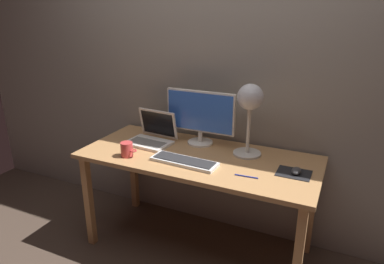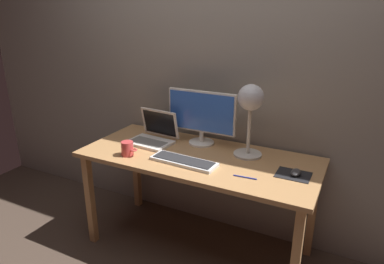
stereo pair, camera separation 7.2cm
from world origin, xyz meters
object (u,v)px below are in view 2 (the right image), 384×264
Objects in this scene: monitor at (202,115)px; coffee_mug at (128,149)px; mouse at (296,172)px; keyboard_main at (184,161)px; laptop at (154,133)px; desk_lamp at (250,104)px; pen at (245,177)px.

coffee_mug is at bearing -129.58° from monitor.
coffee_mug reaches higher than mouse.
keyboard_main is 0.45m from laptop.
mouse is (1.05, -0.10, -0.04)m from laptop.
desk_lamp is at bearing 42.97° from keyboard_main.
laptop is at bearing 161.70° from pen.
mouse is 1.09m from coffee_mug.
laptop is at bearing -160.60° from monitor.
monitor is 1.16× the size of keyboard_main.
keyboard_main is at bearing 176.97° from pen.
monitor is 1.53× the size of laptop.
mouse is at bearing -16.35° from monitor.
pen is at bearing -74.04° from desk_lamp.
keyboard_main is 0.42m from pen.
keyboard_main is 0.56m from desk_lamp.
coffee_mug is at bearing -152.88° from desk_lamp.
monitor is 4.42× the size of coffee_mug.
pen is (0.81, 0.04, -0.05)m from coffee_mug.
keyboard_main is 3.82× the size of coffee_mug.
coffee_mug is (-0.39, -0.06, 0.04)m from keyboard_main.
pen is (0.42, -0.02, -0.01)m from keyboard_main.
desk_lamp is at bearing 27.12° from coffee_mug.
coffee_mug is at bearing -168.94° from mouse.
monitor reaches higher than pen.
pen is (0.46, -0.38, -0.22)m from monitor.
desk_lamp is at bearing -8.08° from monitor.
laptop is 0.70× the size of desk_lamp.
keyboard_main is 1.32× the size of laptop.
monitor reaches higher than keyboard_main.
mouse reaches higher than keyboard_main.
pen is at bearing -3.03° from keyboard_main.
coffee_mug is (-0.02, -0.31, -0.02)m from laptop.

